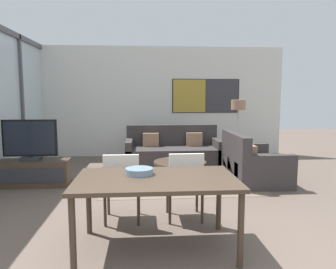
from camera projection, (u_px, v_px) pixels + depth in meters
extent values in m
cube|color=silver|center=(155.00, 102.00, 8.44)|extent=(6.67, 0.06, 2.80)
cube|color=#2D2D33|center=(206.00, 96.00, 8.48)|extent=(1.76, 0.01, 0.88)
cube|color=#B29333|center=(189.00, 96.00, 8.44)|extent=(0.84, 0.02, 0.84)
cube|color=#38383D|center=(222.00, 96.00, 8.51)|extent=(0.84, 0.02, 0.84)
cube|color=#515156|center=(22.00, 104.00, 6.77)|extent=(0.07, 0.08, 2.80)
cube|color=#706051|center=(180.00, 181.00, 6.03)|extent=(2.74, 2.04, 0.01)
cube|color=#423326|center=(32.00, 173.00, 5.70)|extent=(1.29, 0.40, 0.45)
cube|color=#2D2D33|center=(28.00, 176.00, 5.49)|extent=(1.19, 0.01, 0.25)
cube|color=#2D2D33|center=(31.00, 159.00, 5.67)|extent=(0.36, 0.20, 0.05)
cube|color=#2D2D33|center=(31.00, 155.00, 5.66)|extent=(0.06, 0.03, 0.08)
cube|color=black|center=(30.00, 138.00, 5.63)|extent=(0.92, 0.04, 0.64)
cube|color=black|center=(29.00, 138.00, 5.60)|extent=(0.85, 0.01, 0.57)
cube|color=#383333|center=(173.00, 157.00, 7.28)|extent=(2.09, 0.93, 0.42)
cube|color=#383333|center=(172.00, 144.00, 7.63)|extent=(2.09, 0.16, 0.89)
cube|color=#383333|center=(129.00, 153.00, 7.19)|extent=(0.14, 0.93, 0.60)
cube|color=#383333|center=(217.00, 152.00, 7.34)|extent=(0.14, 0.93, 0.60)
cube|color=#9E7556|center=(151.00, 140.00, 7.40)|extent=(0.36, 0.12, 0.30)
cube|color=#9E7556|center=(194.00, 139.00, 7.48)|extent=(0.36, 0.12, 0.30)
cube|color=#383333|center=(255.00, 170.00, 6.03)|extent=(0.93, 1.39, 0.42)
cube|color=#383333|center=(235.00, 157.00, 5.98)|extent=(0.16, 1.39, 0.89)
cube|color=#383333|center=(268.00, 173.00, 5.40)|extent=(0.93, 0.14, 0.60)
cube|color=#383333|center=(245.00, 158.00, 6.64)|extent=(0.93, 0.14, 0.60)
cube|color=#9E7556|center=(250.00, 153.00, 5.67)|extent=(0.12, 0.36, 0.30)
cylinder|color=#423326|center=(180.00, 180.00, 6.03)|extent=(0.43, 0.43, 0.03)
cylinder|color=#423326|center=(180.00, 172.00, 6.01)|extent=(0.17, 0.17, 0.33)
cylinder|color=#423326|center=(180.00, 163.00, 5.99)|extent=(0.96, 0.96, 0.04)
cube|color=#423326|center=(156.00, 179.00, 3.31)|extent=(1.63, 0.99, 0.04)
cylinder|color=#423326|center=(73.00, 236.00, 2.87)|extent=(0.06, 0.06, 0.71)
cylinder|color=#423326|center=(241.00, 230.00, 2.98)|extent=(0.06, 0.06, 0.71)
cylinder|color=#423326|center=(89.00, 203.00, 3.73)|extent=(0.06, 0.06, 0.71)
cylinder|color=#423326|center=(219.00, 200.00, 3.84)|extent=(0.06, 0.06, 0.71)
cube|color=beige|center=(123.00, 187.00, 4.12)|extent=(0.46, 0.46, 0.06)
cube|color=beige|center=(121.00, 172.00, 3.89)|extent=(0.42, 0.05, 0.42)
cylinder|color=#423326|center=(105.00, 211.00, 3.93)|extent=(0.04, 0.04, 0.39)
cylinder|color=#423326|center=(138.00, 210.00, 3.97)|extent=(0.04, 0.04, 0.39)
cylinder|color=#423326|center=(109.00, 200.00, 4.33)|extent=(0.04, 0.04, 0.39)
cylinder|color=#423326|center=(139.00, 199.00, 4.36)|extent=(0.04, 0.04, 0.39)
cube|color=beige|center=(184.00, 186.00, 4.19)|extent=(0.46, 0.46, 0.06)
cube|color=beige|center=(186.00, 171.00, 3.96)|extent=(0.42, 0.05, 0.42)
cylinder|color=#423326|center=(170.00, 209.00, 4.00)|extent=(0.04, 0.04, 0.39)
cylinder|color=#423326|center=(202.00, 208.00, 4.03)|extent=(0.04, 0.04, 0.39)
cylinder|color=#423326|center=(167.00, 198.00, 4.40)|extent=(0.04, 0.04, 0.39)
cylinder|color=#423326|center=(197.00, 198.00, 4.43)|extent=(0.04, 0.04, 0.39)
cylinder|color=slate|center=(139.00, 171.00, 3.43)|extent=(0.29, 0.29, 0.07)
torus|color=slate|center=(139.00, 169.00, 3.42)|extent=(0.29, 0.29, 0.02)
cylinder|color=#2D2D33|center=(237.00, 164.00, 7.42)|extent=(0.28, 0.28, 0.02)
cylinder|color=#B7B7BC|center=(238.00, 137.00, 7.35)|extent=(0.03, 0.03, 1.23)
cylinder|color=#9E7556|center=(238.00, 105.00, 7.26)|extent=(0.32, 0.32, 0.22)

